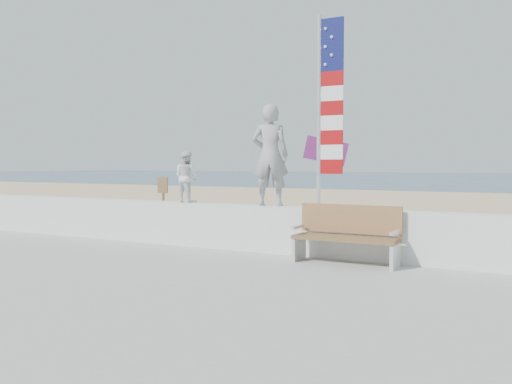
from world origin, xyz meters
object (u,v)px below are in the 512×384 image
child (186,177)px  bench (347,234)px  flag (326,103)px  adult (270,155)px

child → bench: child is taller
child → flag: flag is taller
adult → flag: flag is taller
child → bench: (3.67, -0.45, -0.93)m
child → flag: size_ratio=0.31×
adult → bench: 2.23m
adult → flag: (1.13, -0.00, 0.94)m
adult → child: 2.02m
bench → flag: bearing=141.7°
adult → flag: size_ratio=0.56×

